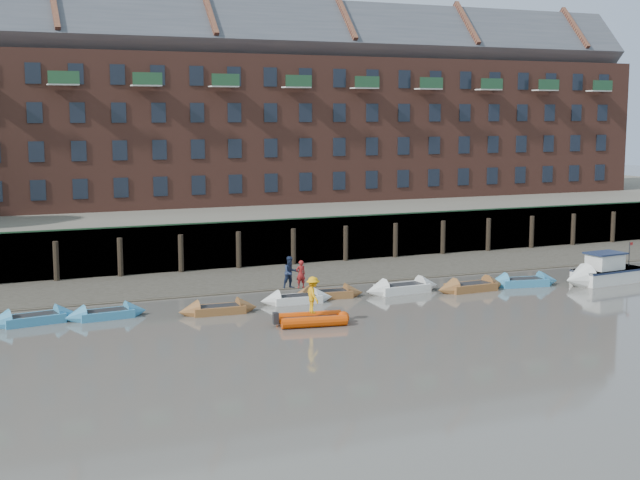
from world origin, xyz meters
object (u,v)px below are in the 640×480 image
motor_launch (598,274)px  rowboat_7 (523,282)px  rowboat_2 (218,309)px  person_rower_b (290,272)px  rowboat_0 (33,319)px  rib_tender (315,319)px  person_rower_a (301,274)px  rowboat_4 (328,294)px  person_rib_crew (313,295)px  rowboat_6 (471,287)px  rowboat_1 (106,314)px  rowboat_5 (402,288)px  rowboat_3 (297,299)px

motor_launch → rowboat_7: bearing=-21.1°
motor_launch → rowboat_2: bearing=-9.0°
person_rower_b → rowboat_0: bearing=172.2°
rib_tender → person_rower_a: size_ratio=2.36×
rowboat_0 → person_rower_b: (13.80, -0.30, 1.49)m
rowboat_4 → person_rower_b: person_rower_b is taller
rowboat_0 → rowboat_4: rowboat_0 is taller
rowboat_7 → motor_launch: size_ratio=0.77×
person_rower_a → person_rib_crew: bearing=71.3°
rowboat_6 → person_rower_a: (-10.61, 0.92, 1.37)m
rowboat_7 → person_rower_b: size_ratio=2.64×
person_rower_b → motor_launch: bearing=-12.8°
rowboat_1 → person_rower_a: 10.89m
rowboat_1 → rowboat_5: (17.39, 0.04, 0.03)m
rowboat_1 → rowboat_7: (25.22, -1.02, 0.02)m
rowboat_4 → rowboat_7: 12.58m
rowboat_3 → rowboat_5: bearing=6.4°
rowboat_1 → motor_launch: motor_launch is taller
person_rower_b → person_rib_crew: size_ratio=0.98×
rowboat_7 → person_rower_b: bearing=-174.2°
rowboat_4 → rowboat_7: rowboat_7 is taller
rowboat_7 → rib_tender: rowboat_7 is taller
rowboat_7 → rib_tender: bearing=-154.9°
motor_launch → rowboat_0: bearing=-10.7°
rowboat_2 → rib_tender: bearing=-45.7°
rowboat_7 → person_rower_b: (-14.99, 0.93, 1.49)m
rib_tender → motor_launch: size_ratio=0.60×
rowboat_1 → rowboat_2: size_ratio=1.02×
rowboat_1 → rowboat_2: bearing=-16.9°
rowboat_1 → rowboat_4: rowboat_1 is taller
rowboat_0 → rowboat_2: bearing=-17.8°
rowboat_5 → person_rower_a: size_ratio=3.18×
rowboat_2 → rowboat_6: (15.70, 0.05, 0.02)m
rowboat_1 → rowboat_4: (12.71, 0.34, -0.00)m
rowboat_1 → rowboat_4: 12.71m
rowboat_5 → rib_tender: 9.61m
rowboat_3 → rowboat_4: 2.26m
rowboat_5 → person_rower_a: (-6.59, -0.26, 1.36)m
rowboat_2 → motor_launch: (24.21, -1.05, 0.41)m
person_rower_a → person_rib_crew: size_ratio=0.85×
rowboat_0 → rowboat_1: bearing=-12.7°
rowboat_6 → rowboat_7: (3.81, 0.12, -0.00)m
rowboat_3 → person_rower_a: person_rower_a is taller
person_rower_a → person_rower_b: (-0.57, 0.14, 0.12)m
rowboat_0 → rowboat_7: 28.82m
rowboat_5 → rowboat_6: rowboat_5 is taller
rowboat_1 → rowboat_5: bearing=-5.1°
rib_tender → rowboat_4: bearing=69.3°
rowboat_2 → rowboat_4: (7.00, 1.52, -0.00)m
rowboat_5 → person_rower_b: (-7.16, -0.12, 1.48)m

